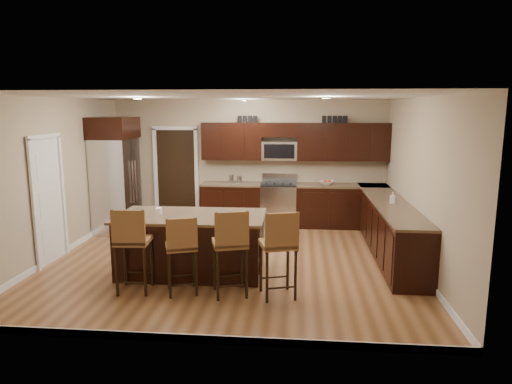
# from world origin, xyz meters

# --- Properties ---
(floor) EXTENTS (6.00, 6.00, 0.00)m
(floor) POSITION_xyz_m (0.00, 0.00, 0.00)
(floor) COLOR brown
(floor) RESTS_ON ground
(ceiling) EXTENTS (6.00, 6.00, 0.00)m
(ceiling) POSITION_xyz_m (0.00, 0.00, 2.70)
(ceiling) COLOR silver
(ceiling) RESTS_ON wall_back
(wall_back) EXTENTS (6.00, 0.00, 6.00)m
(wall_back) POSITION_xyz_m (0.00, 2.75, 1.35)
(wall_back) COLOR tan
(wall_back) RESTS_ON floor
(wall_left) EXTENTS (0.00, 5.50, 5.50)m
(wall_left) POSITION_xyz_m (-3.00, 0.00, 1.35)
(wall_left) COLOR tan
(wall_left) RESTS_ON floor
(wall_right) EXTENTS (0.00, 5.50, 5.50)m
(wall_right) POSITION_xyz_m (3.00, 0.00, 1.35)
(wall_right) COLOR tan
(wall_right) RESTS_ON floor
(base_cabinets) EXTENTS (4.02, 3.96, 0.92)m
(base_cabinets) POSITION_xyz_m (1.90, 1.45, 0.46)
(base_cabinets) COLOR black
(base_cabinets) RESTS_ON floor
(upper_cabinets) EXTENTS (4.00, 0.33, 0.80)m
(upper_cabinets) POSITION_xyz_m (1.04, 2.58, 1.84)
(upper_cabinets) COLOR black
(upper_cabinets) RESTS_ON wall_back
(range) EXTENTS (0.76, 0.64, 1.11)m
(range) POSITION_xyz_m (0.68, 2.45, 0.47)
(range) COLOR silver
(range) RESTS_ON floor
(microwave) EXTENTS (0.76, 0.31, 0.40)m
(microwave) POSITION_xyz_m (0.68, 2.60, 1.62)
(microwave) COLOR silver
(microwave) RESTS_ON upper_cabinets
(doorway) EXTENTS (0.85, 0.03, 2.06)m
(doorway) POSITION_xyz_m (-1.65, 2.73, 1.03)
(doorway) COLOR black
(doorway) RESTS_ON floor
(pantry_door) EXTENTS (0.03, 0.80, 2.04)m
(pantry_door) POSITION_xyz_m (-2.98, -0.30, 1.02)
(pantry_door) COLOR white
(pantry_door) RESTS_ON floor
(letter_decor) EXTENTS (2.20, 0.03, 0.15)m
(letter_decor) POSITION_xyz_m (0.90, 2.58, 2.29)
(letter_decor) COLOR black
(letter_decor) RESTS_ON upper_cabinets
(island) EXTENTS (2.25, 1.19, 0.92)m
(island) POSITION_xyz_m (-0.53, -0.60, 0.43)
(island) COLOR black
(island) RESTS_ON floor
(stool_left) EXTENTS (0.48, 0.48, 1.20)m
(stool_left) POSITION_xyz_m (-1.16, -1.45, 0.75)
(stool_left) COLOR brown
(stool_left) RESTS_ON floor
(stool_mid) EXTENTS (0.52, 0.52, 1.10)m
(stool_mid) POSITION_xyz_m (-0.47, -1.44, 0.69)
(stool_mid) COLOR brown
(stool_mid) RESTS_ON floor
(stool_right) EXTENTS (0.56, 0.56, 1.20)m
(stool_right) POSITION_xyz_m (0.20, -1.45, 0.75)
(stool_right) COLOR brown
(stool_right) RESTS_ON floor
(refrigerator) EXTENTS (0.79, 1.02, 2.35)m
(refrigerator) POSITION_xyz_m (-2.62, 1.65, 1.20)
(refrigerator) COLOR silver
(refrigerator) RESTS_ON floor
(floor_mat) EXTENTS (0.96, 0.77, 0.01)m
(floor_mat) POSITION_xyz_m (0.68, 1.71, 0.01)
(floor_mat) COLOR brown
(floor_mat) RESTS_ON floor
(fruit_bowl) EXTENTS (0.38, 0.38, 0.08)m
(fruit_bowl) POSITION_xyz_m (1.70, 2.45, 0.96)
(fruit_bowl) COLOR silver
(fruit_bowl) RESTS_ON base_cabinets
(soap_bottle) EXTENTS (0.10, 0.11, 0.19)m
(soap_bottle) POSITION_xyz_m (2.70, 0.57, 1.02)
(soap_bottle) COLOR #B2B2B2
(soap_bottle) RESTS_ON base_cabinets
(canister_tall) EXTENTS (0.12, 0.12, 0.19)m
(canister_tall) POSITION_xyz_m (-0.36, 2.45, 1.01)
(canister_tall) COLOR silver
(canister_tall) RESTS_ON base_cabinets
(canister_short) EXTENTS (0.11, 0.11, 0.16)m
(canister_short) POSITION_xyz_m (-0.18, 2.45, 1.00)
(canister_short) COLOR silver
(canister_short) RESTS_ON base_cabinets
(island_jar) EXTENTS (0.10, 0.10, 0.10)m
(island_jar) POSITION_xyz_m (-1.03, -0.60, 0.97)
(island_jar) COLOR white
(island_jar) RESTS_ON island
(stool_extra) EXTENTS (0.56, 0.56, 1.20)m
(stool_extra) POSITION_xyz_m (0.85, -1.45, 0.75)
(stool_extra) COLOR brown
(stool_extra) RESTS_ON floor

